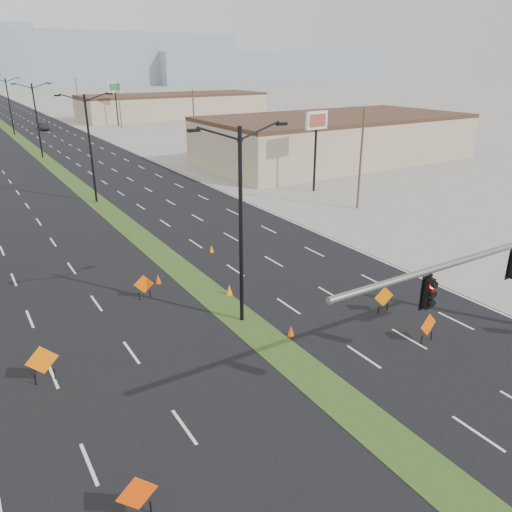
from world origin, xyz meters
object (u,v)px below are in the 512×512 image
car_mid (44,126)px  cone_1 (291,331)px  construction_sign_0 (42,361)px  construction_sign_2 (144,285)px  streetlight_2 (37,118)px  construction_sign_3 (428,326)px  streetlight_1 (90,146)px  construction_sign_5 (384,298)px  cone_3 (158,279)px  cone_2 (212,249)px  streetlight_3 (9,105)px  cone_0 (229,290)px  construction_sign_1 (137,495)px  streetlight_0 (241,222)px  pole_sign_east_far (115,91)px  pole_sign_east_near (316,127)px

car_mid → cone_1: bearing=-89.1°
construction_sign_0 → construction_sign_2: bearing=40.6°
streetlight_2 → cone_1: bearing=-88.8°
construction_sign_0 → construction_sign_3: 17.51m
streetlight_1 → car_mid: 61.26m
construction_sign_5 → cone_3: construction_sign_5 is taller
streetlight_1 → cone_2: (3.23, -18.17, -5.15)m
streetlight_3 → cone_1: streetlight_3 is taller
cone_1 → streetlight_3: bearing=90.8°
construction_sign_2 → cone_2: size_ratio=2.72×
construction_sign_3 → cone_2: 16.78m
construction_sign_5 → cone_2: 13.63m
construction_sign_2 → cone_1: size_ratio=2.63×
streetlight_1 → cone_2: 19.16m
car_mid → construction_sign_3: size_ratio=2.77×
construction_sign_3 → cone_0: 11.14m
construction_sign_0 → cone_3: construction_sign_0 is taller
car_mid → construction_sign_1: (-14.82, -97.78, 0.26)m
cone_2 → streetlight_2: bearing=94.0°
construction_sign_5 → cone_1: 5.73m
construction_sign_1 → cone_1: 11.90m
streetlight_3 → car_mid: (6.05, 4.78, -4.71)m
streetlight_0 → streetlight_1: size_ratio=1.00×
streetlight_0 → streetlight_1: (0.00, 28.00, 0.00)m
streetlight_0 → cone_1: 5.92m
car_mid → construction_sign_1: bearing=-94.7°
car_mid → pole_sign_east_far: (14.63, -1.51, 6.44)m
cone_2 → construction_sign_5: bearing=-74.3°
cone_2 → pole_sign_east_near: bearing=31.2°
car_mid → construction_sign_2: bearing=-92.6°
car_mid → pole_sign_east_near: (14.64, -68.37, 5.84)m
construction_sign_2 → cone_0: 4.88m
construction_sign_0 → cone_2: (13.07, 10.15, -0.78)m
streetlight_2 → construction_sign_2: bearing=-93.9°
construction_sign_1 → cone_3: construction_sign_1 is taller
cone_3 → construction_sign_3: bearing=-57.6°
construction_sign_1 → cone_3: size_ratio=2.69×
cone_1 → construction_sign_0: bearing=168.1°
streetlight_2 → pole_sign_east_near: streetlight_2 is taller
construction_sign_3 → construction_sign_5: (0.42, 3.34, 0.00)m
streetlight_3 → construction_sign_3: size_ratio=6.50×
streetlight_1 → pole_sign_east_near: 22.07m
cone_1 → cone_3: 9.97m
cone_1 → construction_sign_1: bearing=-147.7°
cone_2 → streetlight_3: bearing=92.5°
streetlight_0 → construction_sign_1: 13.34m
construction_sign_1 → cone_1: bearing=37.8°
cone_1 → cone_3: (-3.27, 9.42, 0.02)m
streetlight_3 → streetlight_1: bearing=-90.0°
cone_0 → cone_2: (2.33, 6.83, -0.07)m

